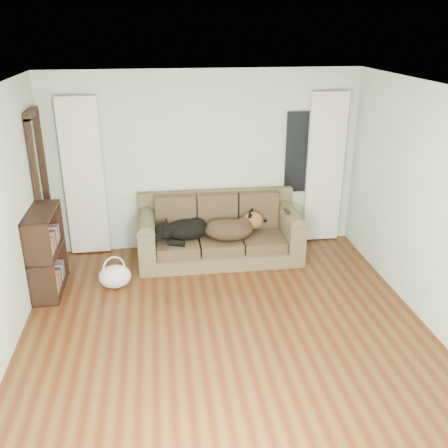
{
  "coord_description": "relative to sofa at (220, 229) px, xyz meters",
  "views": [
    {
      "loc": [
        -0.66,
        -4.49,
        3.18
      ],
      "look_at": [
        0.17,
        1.6,
        0.68
      ],
      "focal_mm": 40.0,
      "sensor_mm": 36.0,
      "label": 1
    }
  ],
  "objects": [
    {
      "name": "dog_black_lab",
      "position": [
        -0.51,
        -0.03,
        0.03
      ],
      "size": [
        0.67,
        0.49,
        0.27
      ],
      "primitive_type": "ellipsoid",
      "rotation": [
        0.0,
        0.0,
        0.08
      ],
      "color": "black",
      "rests_on": "sofa"
    },
    {
      "name": "tote_bag",
      "position": [
        -1.44,
        -0.67,
        -0.29
      ],
      "size": [
        0.42,
        0.32,
        0.3
      ],
      "primitive_type": "ellipsoid",
      "rotation": [
        0.0,
        0.0,
        -0.0
      ],
      "color": "silver",
      "rests_on": "floor"
    },
    {
      "name": "door_casing",
      "position": [
        -2.36,
        0.08,
        0.6
      ],
      "size": [
        0.07,
        0.6,
        2.1
      ],
      "primitive_type": "cube",
      "color": "black",
      "rests_on": "ground"
    },
    {
      "name": "sofa",
      "position": [
        0.0,
        0.0,
        0.0
      ],
      "size": [
        2.28,
        0.98,
        0.93
      ],
      "primitive_type": "cube",
      "color": "#4D472C",
      "rests_on": "floor"
    },
    {
      "name": "window_pane",
      "position": [
        1.29,
        0.5,
        0.95
      ],
      "size": [
        0.5,
        0.03,
        1.2
      ],
      "primitive_type": "cube",
      "color": "black",
      "rests_on": "wall_back"
    },
    {
      "name": "wall_right",
      "position": [
        2.09,
        -1.97,
        0.85
      ],
      "size": [
        0.04,
        5.0,
        2.6
      ],
      "primitive_type": "cube",
      "color": "beige",
      "rests_on": "ground"
    },
    {
      "name": "tv_remote",
      "position": [
        0.93,
        -0.13,
        0.28
      ],
      "size": [
        0.06,
        0.2,
        0.02
      ],
      "primitive_type": "cube",
      "rotation": [
        0.0,
        0.0,
        0.05
      ],
      "color": "black",
      "rests_on": "sofa"
    },
    {
      "name": "floor",
      "position": [
        -0.16,
        -1.97,
        -0.45
      ],
      "size": [
        5.0,
        5.0,
        0.0
      ],
      "primitive_type": "plane",
      "color": "#4A1F0C",
      "rests_on": "ground"
    },
    {
      "name": "ceiling",
      "position": [
        -0.16,
        -1.97,
        2.15
      ],
      "size": [
        5.0,
        5.0,
        0.0
      ],
      "primitive_type": "plane",
      "color": "white",
      "rests_on": "ground"
    },
    {
      "name": "curtain_left",
      "position": [
        -1.86,
        0.45,
        0.7
      ],
      "size": [
        0.55,
        0.08,
        2.25
      ],
      "primitive_type": "cube",
      "color": "white",
      "rests_on": "ground"
    },
    {
      "name": "dog_shepherd",
      "position": [
        0.16,
        -0.09,
        0.04
      ],
      "size": [
        0.73,
        0.54,
        0.31
      ],
      "primitive_type": "ellipsoid",
      "rotation": [
        0.0,
        0.0,
        3.08
      ],
      "color": "black",
      "rests_on": "sofa"
    },
    {
      "name": "curtain_right",
      "position": [
        1.64,
        0.45,
        0.7
      ],
      "size": [
        0.55,
        0.08,
        2.25
      ],
      "primitive_type": "cube",
      "color": "white",
      "rests_on": "ground"
    },
    {
      "name": "wall_back",
      "position": [
        -0.16,
        0.53,
        0.85
      ],
      "size": [
        4.5,
        0.04,
        2.6
      ],
      "primitive_type": "cube",
      "color": "beige",
      "rests_on": "ground"
    },
    {
      "name": "bookshelf",
      "position": [
        -2.25,
        -0.63,
        0.05
      ],
      "size": [
        0.4,
        0.89,
        1.07
      ],
      "primitive_type": "cube",
      "rotation": [
        0.0,
        0.0,
        0.1
      ],
      "color": "black",
      "rests_on": "floor"
    }
  ]
}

